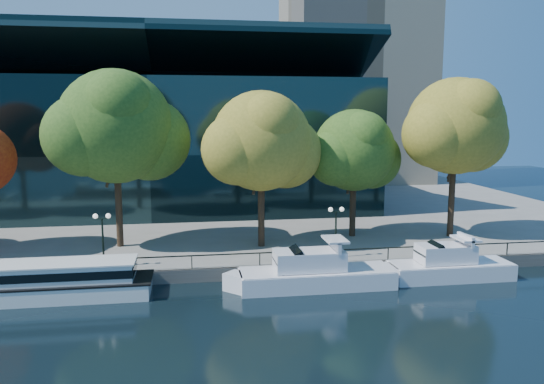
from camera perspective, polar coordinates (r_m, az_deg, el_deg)
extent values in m
plane|color=black|center=(36.71, -8.54, -11.06)|extent=(160.00, 160.00, 0.00)
cube|color=slate|center=(72.09, -8.76, -1.02)|extent=(90.00, 67.00, 1.00)
cube|color=#47443F|center=(39.45, -8.59, -8.91)|extent=(90.00, 0.25, 1.00)
cube|color=black|center=(39.24, -8.63, -6.80)|extent=(88.20, 0.08, 0.08)
cube|color=black|center=(39.37, -8.62, -7.50)|extent=(0.07, 0.07, 0.90)
cube|color=black|center=(66.89, -12.33, 4.63)|extent=(50.00, 24.00, 16.00)
cube|color=black|center=(62.99, -12.82, 13.04)|extent=(50.00, 17.14, 7.86)
cube|color=white|center=(38.89, -23.48, -9.70)|extent=(14.06, 3.42, 1.10)
cube|color=black|center=(38.72, -23.53, -8.89)|extent=(14.34, 3.48, 0.12)
cube|color=white|center=(38.42, -22.85, -8.00)|extent=(10.97, 2.80, 1.21)
cube|color=black|center=(38.40, -22.86, -7.93)|extent=(11.11, 2.87, 0.55)
cube|color=white|center=(38.25, -22.91, -7.06)|extent=(11.25, 2.94, 0.10)
cube|color=silver|center=(38.07, 4.82, -9.29)|extent=(10.91, 3.12, 1.25)
cube|color=silver|center=(37.21, -3.49, -9.70)|extent=(2.39, 2.39, 1.25)
cube|color=silver|center=(37.88, 4.83, -8.36)|extent=(10.69, 3.05, 0.08)
cube|color=silver|center=(37.55, 4.03, -7.30)|extent=(4.91, 2.34, 1.35)
cube|color=black|center=(37.24, 1.89, -7.25)|extent=(2.15, 2.24, 1.70)
cube|color=silver|center=(37.74, 6.80, -5.70)|extent=(0.26, 2.43, 0.83)
cube|color=silver|center=(37.65, 6.82, -5.09)|extent=(1.45, 2.43, 0.16)
cube|color=silver|center=(42.00, 18.64, -8.04)|extent=(9.08, 2.82, 1.21)
cube|color=silver|center=(40.15, 12.81, -8.56)|extent=(2.22, 2.22, 1.21)
cube|color=silver|center=(41.83, 18.68, -7.22)|extent=(8.90, 2.77, 0.08)
cube|color=silver|center=(41.44, 18.17, -6.29)|extent=(4.08, 2.12, 1.31)
cube|color=black|center=(40.90, 16.69, -6.27)|extent=(1.84, 2.03, 1.52)
cube|color=silver|center=(41.93, 20.11, -4.86)|extent=(0.25, 2.20, 0.81)
cube|color=silver|center=(41.91, 20.12, -4.73)|extent=(1.41, 2.20, 0.15)
cylinder|color=black|center=(46.46, -16.18, -0.74)|extent=(0.56, 0.56, 8.12)
cylinder|color=black|center=(46.21, -15.70, 3.22)|extent=(1.26, 1.93, 4.05)
cylinder|color=black|center=(45.86, -16.87, 2.77)|extent=(1.16, 1.31, 3.62)
sphere|color=#2B4E18|center=(45.92, -16.50, 6.78)|extent=(9.43, 9.43, 9.43)
sphere|color=#2B4E18|center=(47.11, -13.07, 5.50)|extent=(7.08, 7.08, 7.08)
sphere|color=#2B4E18|center=(45.38, -19.58, 5.73)|extent=(6.60, 6.60, 6.60)
sphere|color=#2B4E18|center=(43.98, -16.29, 8.89)|extent=(5.66, 5.66, 5.66)
cylinder|color=black|center=(44.78, -1.16, -1.37)|extent=(0.56, 0.56, 7.16)
cylinder|color=black|center=(44.66, -0.57, 2.25)|extent=(1.15, 1.74, 3.58)
cylinder|color=black|center=(44.07, -1.64, 1.83)|extent=(1.06, 1.20, 3.20)
sphere|color=olive|center=(44.19, -1.18, 5.51)|extent=(8.34, 8.34, 8.34)
sphere|color=olive|center=(45.85, 1.46, 4.31)|extent=(6.26, 6.26, 6.26)
sphere|color=olive|center=(43.17, -3.79, 4.59)|extent=(5.84, 5.84, 5.84)
sphere|color=olive|center=(42.55, -0.33, 7.37)|extent=(5.01, 5.01, 5.01)
cylinder|color=black|center=(49.17, 8.69, -1.07)|extent=(0.56, 0.56, 6.34)
cylinder|color=black|center=(49.17, 9.24, 1.85)|extent=(1.06, 1.58, 3.19)
cylinder|color=black|center=(48.45, 8.40, 1.50)|extent=(0.98, 1.10, 2.85)
sphere|color=#2B4E18|center=(48.62, 8.81, 4.47)|extent=(7.39, 7.39, 7.39)
sphere|color=#2B4E18|center=(50.38, 10.62, 3.50)|extent=(5.54, 5.54, 5.54)
sphere|color=#2B4E18|center=(47.43, 6.94, 3.74)|extent=(5.17, 5.17, 5.17)
sphere|color=#2B4E18|center=(47.27, 9.82, 5.90)|extent=(4.43, 4.43, 4.43)
cylinder|color=black|center=(51.13, 18.78, -0.07)|extent=(0.56, 0.56, 8.07)
cylinder|color=black|center=(51.19, 19.34, 3.48)|extent=(1.26, 1.92, 4.03)
cylinder|color=black|center=(50.35, 18.68, 3.11)|extent=(1.15, 1.31, 3.60)
sphere|color=olive|center=(50.64, 19.10, 6.72)|extent=(8.66, 8.66, 8.66)
sphere|color=olive|center=(52.95, 20.68, 5.52)|extent=(6.50, 6.50, 6.50)
sphere|color=olive|center=(48.90, 17.28, 6.00)|extent=(6.06, 6.06, 6.06)
sphere|color=olive|center=(49.31, 20.58, 8.38)|extent=(5.20, 5.20, 5.20)
cylinder|color=black|center=(40.75, -17.71, -5.30)|extent=(0.14, 0.14, 3.60)
cube|color=black|center=(40.36, -17.83, -2.75)|extent=(0.90, 0.06, 0.06)
sphere|color=white|center=(40.40, -18.47, -2.48)|extent=(0.36, 0.36, 0.36)
sphere|color=white|center=(40.26, -17.21, -2.46)|extent=(0.36, 0.36, 0.36)
cylinder|color=black|center=(41.76, 6.87, -4.63)|extent=(0.14, 0.14, 3.60)
cube|color=black|center=(41.38, 6.91, -2.14)|extent=(0.90, 0.06, 0.06)
sphere|color=white|center=(41.23, 6.32, -1.88)|extent=(0.36, 0.36, 0.36)
sphere|color=white|center=(41.47, 7.52, -1.84)|extent=(0.36, 0.36, 0.36)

